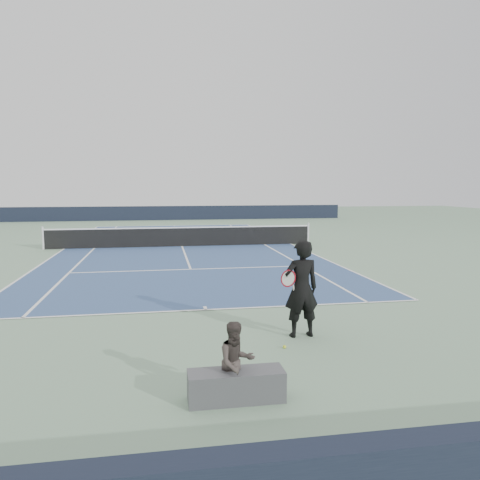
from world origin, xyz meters
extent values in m
plane|color=gray|center=(0.00, 0.00, 0.00)|extent=(80.00, 80.00, 0.00)
cube|color=#344E7C|center=(0.00, 0.00, 0.01)|extent=(10.97, 23.77, 0.01)
cylinder|color=silver|center=(-6.40, 0.00, 0.54)|extent=(0.10, 0.10, 1.07)
cylinder|color=silver|center=(6.40, 0.00, 0.54)|extent=(0.10, 0.10, 1.07)
cube|color=black|center=(0.00, 0.00, 0.46)|extent=(12.80, 0.03, 0.90)
cube|color=white|center=(0.00, 0.00, 0.93)|extent=(12.80, 0.04, 0.06)
cube|color=black|center=(0.00, 17.88, 0.60)|extent=(30.00, 0.25, 1.20)
imported|color=black|center=(1.66, -14.12, 0.96)|extent=(0.76, 0.57, 1.92)
torus|color=maroon|center=(1.38, -14.17, 1.18)|extent=(0.34, 0.18, 0.36)
cylinder|color=white|center=(1.38, -14.17, 1.18)|extent=(0.29, 0.14, 0.32)
cylinder|color=white|center=(1.50, -14.14, 0.92)|extent=(0.08, 0.13, 0.27)
sphere|color=#C9D72C|center=(1.16, -14.75, 0.03)|extent=(0.06, 0.06, 0.06)
cube|color=#4C4D51|center=(-0.05, -16.65, 0.21)|extent=(1.40, 0.76, 0.43)
imported|color=#423934|center=(-0.05, -16.65, 0.55)|extent=(0.65, 0.57, 1.14)
camera|label=1|loc=(-1.04, -22.74, 2.96)|focal=35.00mm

